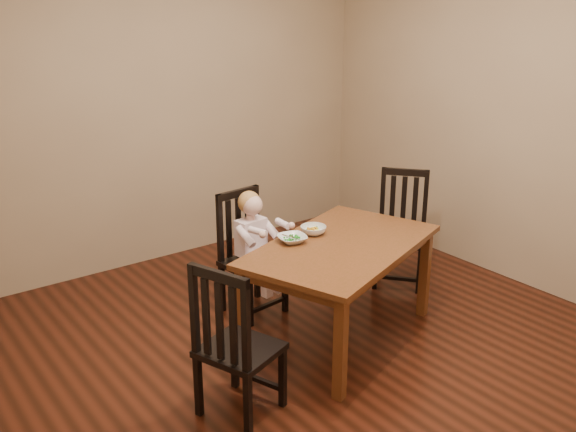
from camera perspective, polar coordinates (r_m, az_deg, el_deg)
room at (r=3.92m, az=2.28°, el=5.97°), size 4.01×4.01×2.71m
dining_table at (r=4.26m, az=4.76°, el=-3.47°), size 1.58×1.25×0.69m
chair_child at (r=4.70m, az=-3.49°, el=-3.48°), size 0.43×0.41×0.91m
chair_left at (r=3.55m, az=-4.78°, el=-11.36°), size 0.49×0.50×0.92m
chair_right at (r=5.25m, az=10.02°, el=-1.24°), size 0.54×0.55×0.92m
toddler at (r=4.62m, az=-3.16°, el=-2.21°), size 0.32×0.38×0.49m
bowl_peas at (r=4.23m, az=0.36°, el=-2.04°), size 0.23×0.23×0.05m
bowl_veg at (r=4.37m, az=2.27°, el=-1.26°), size 0.19×0.19×0.06m
fork at (r=4.18m, az=0.29°, el=-1.99°), size 0.12×0.09×0.05m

